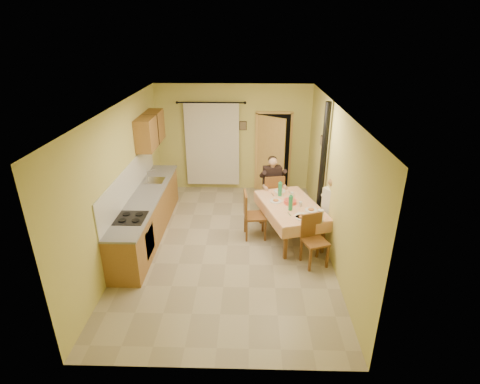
{
  "coord_description": "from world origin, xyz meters",
  "views": [
    {
      "loc": [
        0.43,
        -6.52,
        4.08
      ],
      "look_at": [
        0.25,
        0.1,
        1.15
      ],
      "focal_mm": 28.0,
      "sensor_mm": 36.0,
      "label": 1
    }
  ],
  "objects_px": {
    "chair_left": "(254,224)",
    "chair_near": "(314,250)",
    "stove_flue": "(321,189)",
    "chair_far": "(272,203)",
    "man_far": "(272,179)",
    "man_right": "(334,203)",
    "chair_right": "(331,229)",
    "dining_table": "(290,221)"
  },
  "relations": [
    {
      "from": "man_far",
      "to": "man_right",
      "type": "xyz_separation_m",
      "value": [
        1.14,
        -1.24,
        0.0
      ]
    },
    {
      "from": "stove_flue",
      "to": "man_right",
      "type": "bearing_deg",
      "value": -63.12
    },
    {
      "from": "man_far",
      "to": "chair_near",
      "type": "bearing_deg",
      "value": -83.44
    },
    {
      "from": "chair_near",
      "to": "chair_left",
      "type": "bearing_deg",
      "value": -61.92
    },
    {
      "from": "man_right",
      "to": "stove_flue",
      "type": "distance_m",
      "value": 0.47
    },
    {
      "from": "chair_right",
      "to": "man_right",
      "type": "xyz_separation_m",
      "value": [
        -0.01,
        -0.01,
        0.59
      ]
    },
    {
      "from": "chair_near",
      "to": "dining_table",
      "type": "bearing_deg",
      "value": -90.25
    },
    {
      "from": "dining_table",
      "to": "chair_near",
      "type": "relative_size",
      "value": 2.02
    },
    {
      "from": "chair_left",
      "to": "man_right",
      "type": "height_order",
      "value": "man_right"
    },
    {
      "from": "man_far",
      "to": "chair_right",
      "type": "bearing_deg",
      "value": -58.85
    },
    {
      "from": "dining_table",
      "to": "chair_right",
      "type": "xyz_separation_m",
      "value": [
        0.83,
        -0.17,
        -0.09
      ]
    },
    {
      "from": "man_far",
      "to": "chair_left",
      "type": "bearing_deg",
      "value": -123.65
    },
    {
      "from": "chair_far",
      "to": "man_right",
      "type": "height_order",
      "value": "man_right"
    },
    {
      "from": "chair_near",
      "to": "man_far",
      "type": "distance_m",
      "value": 2.22
    },
    {
      "from": "chair_far",
      "to": "chair_right",
      "type": "bearing_deg",
      "value": -58.57
    },
    {
      "from": "dining_table",
      "to": "man_right",
      "type": "distance_m",
      "value": 0.97
    },
    {
      "from": "chair_right",
      "to": "stove_flue",
      "type": "relative_size",
      "value": 0.35
    },
    {
      "from": "chair_left",
      "to": "chair_near",
      "type": "bearing_deg",
      "value": 42.78
    },
    {
      "from": "chair_right",
      "to": "chair_far",
      "type": "bearing_deg",
      "value": 12.78
    },
    {
      "from": "chair_far",
      "to": "chair_left",
      "type": "distance_m",
      "value": 1.12
    },
    {
      "from": "chair_right",
      "to": "man_far",
      "type": "xyz_separation_m",
      "value": [
        -1.16,
        1.24,
        0.59
      ]
    },
    {
      "from": "chair_far",
      "to": "chair_left",
      "type": "height_order",
      "value": "chair_far"
    },
    {
      "from": "dining_table",
      "to": "chair_near",
      "type": "height_order",
      "value": "chair_near"
    },
    {
      "from": "chair_right",
      "to": "man_right",
      "type": "relative_size",
      "value": 0.7
    },
    {
      "from": "chair_near",
      "to": "chair_far",
      "type": "bearing_deg",
      "value": -91.75
    },
    {
      "from": "chair_left",
      "to": "man_far",
      "type": "height_order",
      "value": "man_far"
    },
    {
      "from": "chair_left",
      "to": "stove_flue",
      "type": "xyz_separation_m",
      "value": [
        1.36,
        0.21,
        0.73
      ]
    },
    {
      "from": "chair_left",
      "to": "stove_flue",
      "type": "relative_size",
      "value": 0.36
    },
    {
      "from": "chair_right",
      "to": "stove_flue",
      "type": "bearing_deg",
      "value": -1.96
    },
    {
      "from": "chair_left",
      "to": "stove_flue",
      "type": "height_order",
      "value": "stove_flue"
    },
    {
      "from": "chair_right",
      "to": "chair_near",
      "type": "bearing_deg",
      "value": 118.5
    },
    {
      "from": "man_right",
      "to": "chair_left",
      "type": "bearing_deg",
      "value": 52.54
    },
    {
      "from": "chair_left",
      "to": "man_far",
      "type": "bearing_deg",
      "value": 152.7
    },
    {
      "from": "chair_far",
      "to": "man_far",
      "type": "xyz_separation_m",
      "value": [
        -0.0,
        0.02,
        0.59
      ]
    },
    {
      "from": "chair_far",
      "to": "man_far",
      "type": "bearing_deg",
      "value": 90.0
    },
    {
      "from": "chair_far",
      "to": "chair_near",
      "type": "distance_m",
      "value": 2.13
    },
    {
      "from": "chair_right",
      "to": "stove_flue",
      "type": "height_order",
      "value": "stove_flue"
    },
    {
      "from": "chair_near",
      "to": "man_far",
      "type": "xyz_separation_m",
      "value": [
        -0.68,
        2.03,
        0.59
      ]
    },
    {
      "from": "chair_near",
      "to": "man_far",
      "type": "relative_size",
      "value": 0.7
    },
    {
      "from": "man_right",
      "to": "chair_near",
      "type": "bearing_deg",
      "value": 118.91
    },
    {
      "from": "dining_table",
      "to": "man_far",
      "type": "distance_m",
      "value": 1.22
    },
    {
      "from": "chair_near",
      "to": "stove_flue",
      "type": "relative_size",
      "value": 0.35
    }
  ]
}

